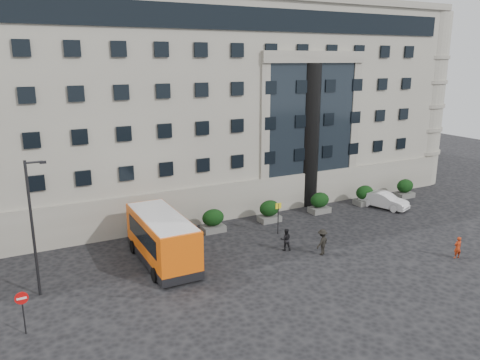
{
  "coord_description": "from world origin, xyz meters",
  "views": [
    {
      "loc": [
        -13.02,
        -24.26,
        13.27
      ],
      "look_at": [
        1.73,
        4.2,
        5.0
      ],
      "focal_mm": 35.0,
      "sensor_mm": 36.0,
      "label": 1
    }
  ],
  "objects_px": {
    "hedge_b": "(213,220)",
    "pedestrian_b": "(286,239)",
    "hedge_f": "(405,188)",
    "hedge_c": "(270,211)",
    "pedestrian_a": "(458,247)",
    "bus_stop_sign": "(278,213)",
    "hedge_e": "(364,195)",
    "minibus": "(162,237)",
    "no_entry_sign": "(22,304)",
    "hedge_d": "(320,203)",
    "pedestrian_c": "(322,242)",
    "white_taxi": "(384,200)",
    "street_lamp": "(33,224)",
    "hedge_a": "(149,231)"
  },
  "relations": [
    {
      "from": "hedge_a",
      "to": "hedge_e",
      "type": "distance_m",
      "value": 20.8
    },
    {
      "from": "pedestrian_a",
      "to": "pedestrian_b",
      "type": "bearing_deg",
      "value": -23.27
    },
    {
      "from": "hedge_d",
      "to": "no_entry_sign",
      "type": "relative_size",
      "value": 0.79
    },
    {
      "from": "hedge_e",
      "to": "hedge_f",
      "type": "height_order",
      "value": "same"
    },
    {
      "from": "minibus",
      "to": "white_taxi",
      "type": "height_order",
      "value": "minibus"
    },
    {
      "from": "hedge_e",
      "to": "pedestrian_c",
      "type": "bearing_deg",
      "value": -144.46
    },
    {
      "from": "pedestrian_a",
      "to": "no_entry_sign",
      "type": "bearing_deg",
      "value": 3.35
    },
    {
      "from": "white_taxi",
      "to": "pedestrian_a",
      "type": "relative_size",
      "value": 2.85
    },
    {
      "from": "hedge_c",
      "to": "pedestrian_b",
      "type": "height_order",
      "value": "hedge_c"
    },
    {
      "from": "white_taxi",
      "to": "pedestrian_c",
      "type": "bearing_deg",
      "value": -172.93
    },
    {
      "from": "pedestrian_c",
      "to": "no_entry_sign",
      "type": "bearing_deg",
      "value": -20.01
    },
    {
      "from": "hedge_f",
      "to": "no_entry_sign",
      "type": "relative_size",
      "value": 0.79
    },
    {
      "from": "hedge_a",
      "to": "street_lamp",
      "type": "bearing_deg",
      "value": -148.84
    },
    {
      "from": "no_entry_sign",
      "to": "bus_stop_sign",
      "type": "bearing_deg",
      "value": 18.08
    },
    {
      "from": "hedge_c",
      "to": "hedge_d",
      "type": "bearing_deg",
      "value": 0.0
    },
    {
      "from": "hedge_a",
      "to": "hedge_b",
      "type": "bearing_deg",
      "value": 0.0
    },
    {
      "from": "hedge_b",
      "to": "minibus",
      "type": "distance_m",
      "value": 6.65
    },
    {
      "from": "no_entry_sign",
      "to": "pedestrian_a",
      "type": "relative_size",
      "value": 1.5
    },
    {
      "from": "hedge_e",
      "to": "pedestrian_a",
      "type": "relative_size",
      "value": 1.19
    },
    {
      "from": "hedge_d",
      "to": "no_entry_sign",
      "type": "height_order",
      "value": "no_entry_sign"
    },
    {
      "from": "hedge_e",
      "to": "hedge_f",
      "type": "relative_size",
      "value": 1.0
    },
    {
      "from": "hedge_a",
      "to": "minibus",
      "type": "distance_m",
      "value": 3.87
    },
    {
      "from": "hedge_c",
      "to": "white_taxi",
      "type": "relative_size",
      "value": 0.42
    },
    {
      "from": "hedge_b",
      "to": "street_lamp",
      "type": "xyz_separation_m",
      "value": [
        -13.14,
        -4.8,
        3.44
      ]
    },
    {
      "from": "hedge_c",
      "to": "hedge_f",
      "type": "height_order",
      "value": "same"
    },
    {
      "from": "hedge_c",
      "to": "hedge_d",
      "type": "height_order",
      "value": "same"
    },
    {
      "from": "bus_stop_sign",
      "to": "hedge_e",
      "type": "bearing_deg",
      "value": 13.92
    },
    {
      "from": "hedge_b",
      "to": "hedge_e",
      "type": "height_order",
      "value": "same"
    },
    {
      "from": "hedge_c",
      "to": "hedge_f",
      "type": "distance_m",
      "value": 15.6
    },
    {
      "from": "hedge_e",
      "to": "minibus",
      "type": "bearing_deg",
      "value": -169.85
    },
    {
      "from": "hedge_e",
      "to": "street_lamp",
      "type": "distance_m",
      "value": 29.34
    },
    {
      "from": "hedge_c",
      "to": "minibus",
      "type": "xyz_separation_m",
      "value": [
        -10.61,
        -3.76,
        0.88
      ]
    },
    {
      "from": "hedge_c",
      "to": "street_lamp",
      "type": "bearing_deg",
      "value": -165.33
    },
    {
      "from": "hedge_d",
      "to": "hedge_f",
      "type": "distance_m",
      "value": 10.4
    },
    {
      "from": "pedestrian_c",
      "to": "hedge_e",
      "type": "bearing_deg",
      "value": -168.06
    },
    {
      "from": "hedge_c",
      "to": "pedestrian_a",
      "type": "xyz_separation_m",
      "value": [
        7.6,
        -12.42,
        -0.15
      ]
    },
    {
      "from": "pedestrian_a",
      "to": "pedestrian_c",
      "type": "height_order",
      "value": "pedestrian_c"
    },
    {
      "from": "hedge_a",
      "to": "hedge_f",
      "type": "height_order",
      "value": "same"
    },
    {
      "from": "hedge_a",
      "to": "pedestrian_a",
      "type": "relative_size",
      "value": 1.19
    },
    {
      "from": "hedge_a",
      "to": "white_taxi",
      "type": "bearing_deg",
      "value": -4.25
    },
    {
      "from": "pedestrian_a",
      "to": "pedestrian_b",
      "type": "relative_size",
      "value": 0.96
    },
    {
      "from": "bus_stop_sign",
      "to": "pedestrian_b",
      "type": "height_order",
      "value": "bus_stop_sign"
    },
    {
      "from": "hedge_c",
      "to": "white_taxi",
      "type": "height_order",
      "value": "hedge_c"
    },
    {
      "from": "hedge_f",
      "to": "pedestrian_b",
      "type": "distance_m",
      "value": 18.65
    },
    {
      "from": "street_lamp",
      "to": "hedge_b",
      "type": "bearing_deg",
      "value": 20.07
    },
    {
      "from": "hedge_b",
      "to": "bus_stop_sign",
      "type": "relative_size",
      "value": 0.73
    },
    {
      "from": "hedge_b",
      "to": "pedestrian_b",
      "type": "height_order",
      "value": "hedge_b"
    },
    {
      "from": "pedestrian_c",
      "to": "bus_stop_sign",
      "type": "bearing_deg",
      "value": -106.39
    },
    {
      "from": "hedge_f",
      "to": "no_entry_sign",
      "type": "bearing_deg",
      "value": -165.83
    },
    {
      "from": "hedge_e",
      "to": "hedge_d",
      "type": "bearing_deg",
      "value": 180.0
    }
  ]
}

